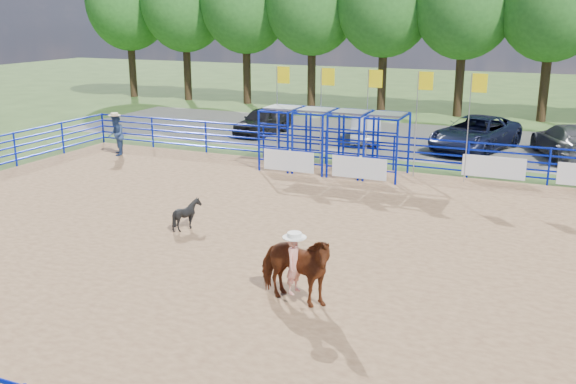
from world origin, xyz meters
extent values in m
plane|color=#3F5D25|center=(0.00, 0.00, 0.00)|extent=(120.00, 120.00, 0.00)
cube|color=#9F764F|center=(0.00, 0.00, 0.01)|extent=(30.00, 20.00, 0.02)
cube|color=slate|center=(0.00, 17.00, 0.01)|extent=(40.00, 10.00, 0.01)
imported|color=#612B13|center=(1.17, -3.32, 0.87)|extent=(2.14, 1.22, 1.71)
imported|color=red|center=(1.17, -3.32, 1.62)|extent=(0.39, 0.53, 1.34)
cylinder|color=white|center=(1.17, -3.32, 2.32)|extent=(0.54, 0.54, 0.12)
imported|color=black|center=(-3.83, 0.14, 0.49)|extent=(1.09, 1.04, 0.93)
imported|color=navy|center=(-12.47, 7.83, 0.96)|extent=(1.11, 1.16, 1.89)
cylinder|color=tan|center=(-12.47, 7.83, 1.91)|extent=(0.56, 0.56, 0.11)
imported|color=black|center=(-8.61, 15.36, 0.74)|extent=(1.99, 4.37, 1.46)
imported|color=#95999D|center=(-2.88, 15.57, 0.70)|extent=(2.54, 4.41, 1.37)
imported|color=black|center=(2.51, 15.60, 0.82)|extent=(4.21, 6.34, 1.62)
imported|color=#59595B|center=(6.65, 15.48, 0.79)|extent=(3.86, 5.83, 1.57)
cube|color=white|center=(-3.80, 7.77, 0.55)|extent=(2.20, 0.04, 0.85)
cube|color=white|center=(-0.80, 7.77, 0.55)|extent=(2.20, 0.04, 0.85)
cube|color=white|center=(4.00, 9.96, 0.55)|extent=(2.40, 0.04, 0.85)
cylinder|color=#3F2B19|center=(-25.00, 26.00, 2.40)|extent=(0.56, 0.56, 4.80)
cylinder|color=#3F2B19|center=(-20.00, 26.00, 2.40)|extent=(0.56, 0.56, 4.80)
cylinder|color=#3F2B19|center=(-15.00, 26.00, 2.40)|extent=(0.56, 0.56, 4.80)
cylinder|color=#3F2B19|center=(-10.00, 26.00, 2.40)|extent=(0.56, 0.56, 4.80)
cylinder|color=#3F2B19|center=(-5.00, 26.00, 2.40)|extent=(0.56, 0.56, 4.80)
cylinder|color=#3F2B19|center=(0.00, 26.00, 2.40)|extent=(0.56, 0.56, 4.80)
cylinder|color=#3F2B19|center=(5.00, 26.00, 2.40)|extent=(0.56, 0.56, 4.80)
camera|label=1|loc=(6.37, -15.61, 6.38)|focal=40.00mm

